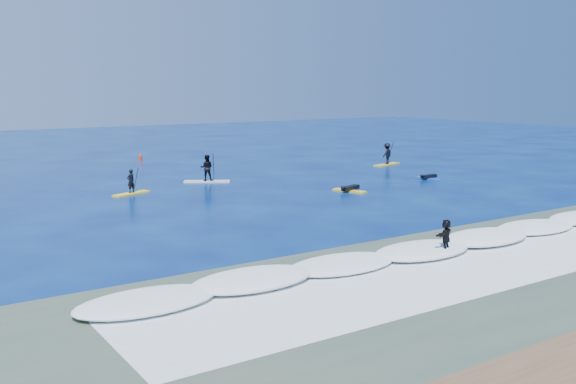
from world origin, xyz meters
TOP-DOWN VIEW (x-y plane):
  - ground at (0.00, 0.00)m, footprint 160.00×160.00m
  - shallow_water at (0.00, -14.00)m, footprint 90.00×13.00m
  - breaking_wave at (0.00, -10.00)m, footprint 40.00×6.00m
  - whitewater at (0.00, -13.00)m, footprint 34.00×5.00m
  - sup_paddler_left at (-7.79, 10.98)m, footprint 2.76×1.65m
  - sup_paddler_center at (-1.27, 13.07)m, footprint 3.29×2.46m
  - sup_paddler_right at (16.76, 13.43)m, footprint 3.33×1.71m
  - prone_paddler_near at (4.79, 3.95)m, footprint 1.86×2.45m
  - prone_paddler_far at (13.33, 5.06)m, footprint 1.71×2.18m
  - wave_surfer at (-2.40, -11.17)m, footprint 2.04×1.14m
  - marker_buoy at (-0.47, 28.56)m, footprint 0.32×0.32m

SIDE VIEW (x-z plane):
  - ground at x=0.00m, z-range 0.00..0.00m
  - breaking_wave at x=0.00m, z-range -0.15..0.15m
  - whitewater at x=0.00m, z-range -0.01..0.01m
  - shallow_water at x=0.00m, z-range 0.00..0.01m
  - prone_paddler_far at x=13.33m, z-range -0.07..0.38m
  - prone_paddler_near at x=4.79m, z-range -0.08..0.42m
  - marker_buoy at x=-0.47m, z-range -0.05..0.71m
  - sup_paddler_left at x=-7.79m, z-range -0.36..1.54m
  - wave_surfer at x=-2.40m, z-range 0.10..1.52m
  - sup_paddler_center at x=-1.27m, z-range -0.30..2.05m
  - sup_paddler_right at x=16.76m, z-range -0.25..2.02m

